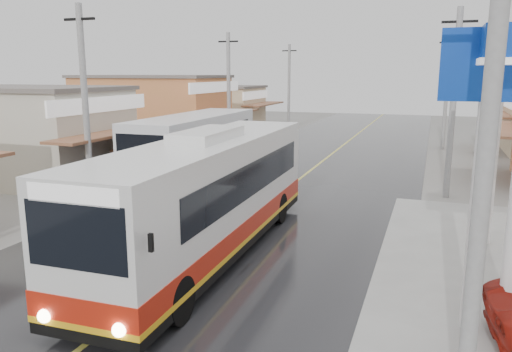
{
  "coord_description": "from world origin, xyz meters",
  "views": [
    {
      "loc": [
        6.25,
        -7.76,
        5.35
      ],
      "look_at": [
        0.45,
        8.58,
        1.76
      ],
      "focal_mm": 35.0,
      "sensor_mm": 36.0,
      "label": 1
    }
  ],
  "objects_px": {
    "coach_bus": "(210,195)",
    "tricycle_near": "(135,163)",
    "second_bus": "(195,146)",
    "cyclist": "(101,227)"
  },
  "relations": [
    {
      "from": "coach_bus",
      "to": "tricycle_near",
      "type": "xyz_separation_m",
      "value": [
        -7.53,
        7.64,
        -0.77
      ]
    },
    {
      "from": "coach_bus",
      "to": "tricycle_near",
      "type": "relative_size",
      "value": 5.06
    },
    {
      "from": "coach_bus",
      "to": "tricycle_near",
      "type": "distance_m",
      "value": 10.76
    },
    {
      "from": "cyclist",
      "to": "tricycle_near",
      "type": "xyz_separation_m",
      "value": [
        -3.98,
        8.14,
        0.41
      ]
    },
    {
      "from": "second_bus",
      "to": "cyclist",
      "type": "bearing_deg",
      "value": -81.7
    },
    {
      "from": "coach_bus",
      "to": "second_bus",
      "type": "bearing_deg",
      "value": 117.89
    },
    {
      "from": "second_bus",
      "to": "tricycle_near",
      "type": "bearing_deg",
      "value": -148.81
    },
    {
      "from": "tricycle_near",
      "to": "cyclist",
      "type": "bearing_deg",
      "value": -68.38
    },
    {
      "from": "cyclist",
      "to": "tricycle_near",
      "type": "distance_m",
      "value": 9.08
    },
    {
      "from": "coach_bus",
      "to": "second_bus",
      "type": "distance_m",
      "value": 10.47
    }
  ]
}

